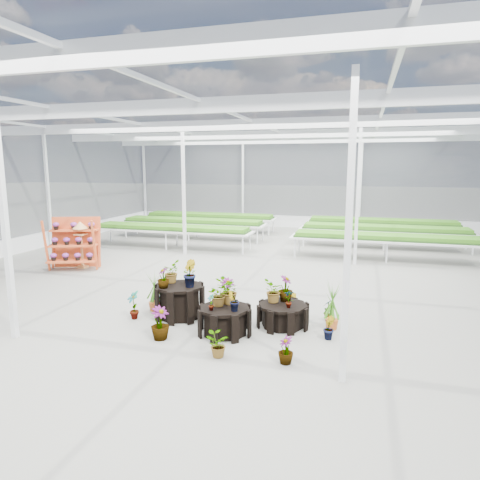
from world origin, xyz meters
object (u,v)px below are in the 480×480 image
(plinth_mid, at_px, (225,320))
(shelf_rack, at_px, (73,244))
(bird_table, at_px, (81,245))
(plinth_tall, at_px, (180,301))
(plinth_low, at_px, (283,315))

(plinth_mid, height_order, shelf_rack, shelf_rack)
(shelf_rack, distance_m, bird_table, 0.26)
(plinth_mid, relative_size, bird_table, 0.68)
(plinth_mid, bearing_deg, plinth_tall, 153.43)
(plinth_low, bearing_deg, bird_table, 155.69)
(plinth_tall, bearing_deg, plinth_mid, -26.57)
(plinth_low, xyz_separation_m, bird_table, (-6.99, 3.16, 0.51))
(plinth_tall, xyz_separation_m, shelf_rack, (-4.92, 3.04, 0.45))
(plinth_mid, xyz_separation_m, shelf_rack, (-6.12, 3.64, 0.54))
(plinth_low, height_order, bird_table, bird_table)
(plinth_low, bearing_deg, plinth_tall, -177.40)
(plinth_tall, bearing_deg, bird_table, 145.79)
(plinth_mid, height_order, bird_table, bird_table)
(plinth_low, xyz_separation_m, shelf_rack, (-7.12, 2.94, 0.57))
(plinth_mid, bearing_deg, bird_table, 147.23)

